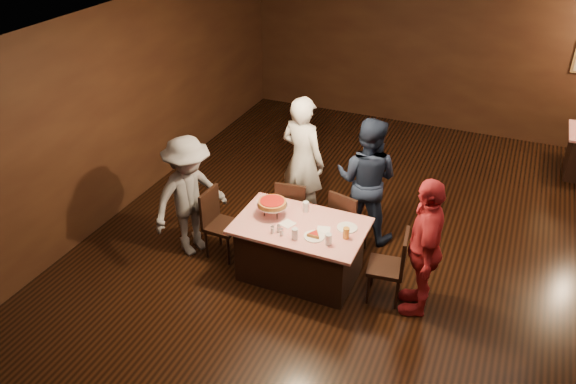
% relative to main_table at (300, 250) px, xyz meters
% --- Properties ---
extents(room, '(10.00, 10.04, 3.02)m').
position_rel_main_table_xyz_m(room, '(0.91, 0.39, 1.75)').
color(room, black).
rests_on(room, ground).
extents(main_table, '(1.60, 1.00, 0.77)m').
position_rel_main_table_xyz_m(main_table, '(0.00, 0.00, 0.00)').
color(main_table, '#A20C0A').
rests_on(main_table, ground).
extents(chair_far_left, '(0.47, 0.47, 0.95)m').
position_rel_main_table_xyz_m(chair_far_left, '(-0.40, 0.75, 0.09)').
color(chair_far_left, black).
rests_on(chair_far_left, ground).
extents(chair_far_right, '(0.51, 0.51, 0.95)m').
position_rel_main_table_xyz_m(chair_far_right, '(0.40, 0.75, 0.09)').
color(chair_far_right, black).
rests_on(chair_far_right, ground).
extents(chair_end_left, '(0.44, 0.44, 0.95)m').
position_rel_main_table_xyz_m(chair_end_left, '(-1.10, 0.00, 0.09)').
color(chair_end_left, black).
rests_on(chair_end_left, ground).
extents(chair_end_right, '(0.47, 0.47, 0.95)m').
position_rel_main_table_xyz_m(chair_end_right, '(1.10, 0.00, 0.09)').
color(chair_end_right, black).
rests_on(chair_end_right, ground).
extents(diner_white_jacket, '(0.80, 0.63, 1.91)m').
position_rel_main_table_xyz_m(diner_white_jacket, '(-0.47, 1.24, 0.57)').
color(diner_white_jacket, silver).
rests_on(diner_white_jacket, ground).
extents(diner_navy_hoodie, '(0.88, 0.69, 1.79)m').
position_rel_main_table_xyz_m(diner_navy_hoodie, '(0.48, 1.18, 0.51)').
color(diner_navy_hoodie, '#151E34').
rests_on(diner_navy_hoodie, ground).
extents(diner_grey_knit, '(1.01, 1.25, 1.69)m').
position_rel_main_table_xyz_m(diner_grey_knit, '(-1.53, -0.07, 0.46)').
color(diner_grey_knit, slate).
rests_on(diner_grey_knit, ground).
extents(diner_red_shirt, '(0.63, 1.09, 1.74)m').
position_rel_main_table_xyz_m(diner_red_shirt, '(1.50, -0.01, 0.49)').
color(diner_red_shirt, '#AB222A').
rests_on(diner_red_shirt, ground).
extents(pizza_stand, '(0.38, 0.38, 0.22)m').
position_rel_main_table_xyz_m(pizza_stand, '(-0.40, 0.05, 0.57)').
color(pizza_stand, black).
rests_on(pizza_stand, main_table).
extents(plate_with_slice, '(0.25, 0.25, 0.06)m').
position_rel_main_table_xyz_m(plate_with_slice, '(0.25, -0.18, 0.41)').
color(plate_with_slice, white).
rests_on(plate_with_slice, main_table).
extents(plate_empty, '(0.25, 0.25, 0.01)m').
position_rel_main_table_xyz_m(plate_empty, '(0.55, 0.15, 0.39)').
color(plate_empty, white).
rests_on(plate_empty, main_table).
extents(glass_front_left, '(0.08, 0.08, 0.14)m').
position_rel_main_table_xyz_m(glass_front_left, '(0.05, -0.30, 0.46)').
color(glass_front_left, silver).
rests_on(glass_front_left, main_table).
extents(glass_front_right, '(0.08, 0.08, 0.14)m').
position_rel_main_table_xyz_m(glass_front_right, '(0.45, -0.25, 0.46)').
color(glass_front_right, silver).
rests_on(glass_front_right, main_table).
extents(glass_amber, '(0.08, 0.08, 0.14)m').
position_rel_main_table_xyz_m(glass_amber, '(0.60, -0.05, 0.46)').
color(glass_amber, '#BF7F26').
rests_on(glass_amber, main_table).
extents(glass_back, '(0.08, 0.08, 0.14)m').
position_rel_main_table_xyz_m(glass_back, '(-0.05, 0.30, 0.46)').
color(glass_back, silver).
rests_on(glass_back, main_table).
extents(condiments, '(0.17, 0.10, 0.09)m').
position_rel_main_table_xyz_m(condiments, '(-0.18, -0.28, 0.43)').
color(condiments, silver).
rests_on(condiments, main_table).
extents(napkin_center, '(0.19, 0.19, 0.01)m').
position_rel_main_table_xyz_m(napkin_center, '(0.30, 0.00, 0.39)').
color(napkin_center, white).
rests_on(napkin_center, main_table).
extents(napkin_left, '(0.21, 0.21, 0.01)m').
position_rel_main_table_xyz_m(napkin_left, '(-0.15, -0.05, 0.39)').
color(napkin_left, white).
rests_on(napkin_left, main_table).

